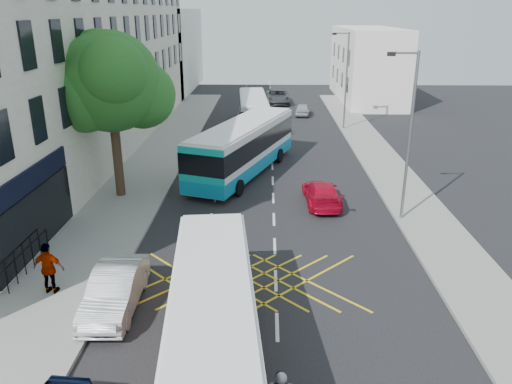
# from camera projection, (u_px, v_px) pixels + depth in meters

# --- Properties ---
(pavement_left) EXTENTS (5.00, 70.00, 0.15)m
(pavement_left) POSITION_uv_depth(u_px,v_px,m) (121.00, 196.00, 27.85)
(pavement_left) COLOR gray
(pavement_left) RESTS_ON ground
(pavement_right) EXTENTS (3.00, 70.00, 0.15)m
(pavement_right) POSITION_uv_depth(u_px,v_px,m) (409.00, 198.00, 27.52)
(pavement_right) COLOR gray
(pavement_right) RESTS_ON ground
(terrace_main) EXTENTS (8.30, 45.00, 13.50)m
(terrace_main) POSITION_uv_depth(u_px,v_px,m) (71.00, 57.00, 34.59)
(terrace_main) COLOR beige
(terrace_main) RESTS_ON ground
(terrace_far) EXTENTS (8.00, 20.00, 10.00)m
(terrace_far) POSITION_uv_depth(u_px,v_px,m) (161.00, 50.00, 63.84)
(terrace_far) COLOR silver
(terrace_far) RESTS_ON ground
(building_right) EXTENTS (6.00, 18.00, 8.00)m
(building_right) POSITION_uv_depth(u_px,v_px,m) (367.00, 64.00, 57.09)
(building_right) COLOR silver
(building_right) RESTS_ON ground
(street_tree) EXTENTS (6.30, 5.70, 8.80)m
(street_tree) POSITION_uv_depth(u_px,v_px,m) (110.00, 83.00, 25.69)
(street_tree) COLOR #382619
(street_tree) RESTS_ON pavement_left
(lamp_near) EXTENTS (1.45, 0.15, 8.00)m
(lamp_near) POSITION_uv_depth(u_px,v_px,m) (408.00, 129.00, 23.17)
(lamp_near) COLOR slate
(lamp_near) RESTS_ON pavement_right
(lamp_far) EXTENTS (1.45, 0.15, 8.00)m
(lamp_far) POSITION_uv_depth(u_px,v_px,m) (345.00, 76.00, 41.96)
(lamp_far) COLOR slate
(lamp_far) RESTS_ON pavement_right
(railings) EXTENTS (0.08, 5.60, 1.14)m
(railings) POSITION_uv_depth(u_px,v_px,m) (16.00, 270.00, 18.55)
(railings) COLOR black
(railings) RESTS_ON pavement_left
(bus_near) EXTENTS (3.33, 10.25, 2.83)m
(bus_near) POSITION_uv_depth(u_px,v_px,m) (213.00, 326.00, 13.99)
(bus_near) COLOR silver
(bus_near) RESTS_ON ground
(bus_mid) EXTENTS (6.52, 11.88, 3.28)m
(bus_mid) POSITION_uv_depth(u_px,v_px,m) (243.00, 147.00, 31.29)
(bus_mid) COLOR silver
(bus_mid) RESTS_ON ground
(bus_far) EXTENTS (3.01, 10.19, 2.83)m
(bus_far) POSITION_uv_depth(u_px,v_px,m) (253.00, 111.00, 43.84)
(bus_far) COLOR silver
(bus_far) RESTS_ON ground
(parked_car_silver) EXTENTS (1.62, 4.40, 1.44)m
(parked_car_silver) POSITION_uv_depth(u_px,v_px,m) (115.00, 290.00, 17.23)
(parked_car_silver) COLOR #B8BCC1
(parked_car_silver) RESTS_ON ground
(red_hatchback) EXTENTS (1.95, 4.40, 1.25)m
(red_hatchback) POSITION_uv_depth(u_px,v_px,m) (322.00, 193.00, 26.67)
(red_hatchback) COLOR red
(red_hatchback) RESTS_ON ground
(distant_car_grey) EXTENTS (2.74, 5.52, 1.50)m
(distant_car_grey) POSITION_uv_depth(u_px,v_px,m) (278.00, 97.00, 55.50)
(distant_car_grey) COLOR #3C3F43
(distant_car_grey) RESTS_ON ground
(distant_car_silver) EXTENTS (1.83, 3.65, 1.19)m
(distant_car_silver) POSITION_uv_depth(u_px,v_px,m) (303.00, 109.00, 49.41)
(distant_car_silver) COLOR #A8ABB0
(distant_car_silver) RESTS_ON ground
(pedestrian_far) EXTENTS (1.18, 0.58, 1.95)m
(pedestrian_far) POSITION_uv_depth(u_px,v_px,m) (49.00, 268.00, 17.85)
(pedestrian_far) COLOR gray
(pedestrian_far) RESTS_ON pavement_left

